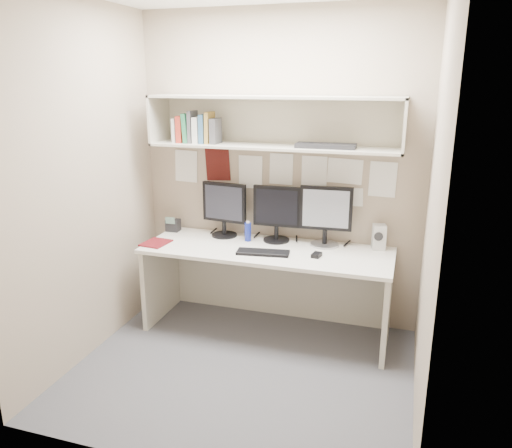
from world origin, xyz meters
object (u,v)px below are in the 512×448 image
(keyboard, at_px, (263,252))
(speaker, at_px, (379,237))
(monitor_left, at_px, (224,207))
(monitor_center, at_px, (277,211))
(desk_phone, at_px, (173,225))
(maroon_notebook, at_px, (156,243))
(desk, at_px, (267,290))
(monitor_right, at_px, (326,214))

(keyboard, relative_size, speaker, 2.02)
(monitor_left, height_order, monitor_center, same)
(monitor_left, xyz_separation_m, monitor_center, (0.47, -0.00, 0.00))
(keyboard, bearing_deg, desk_phone, 151.98)
(monitor_left, height_order, speaker, monitor_left)
(monitor_left, distance_m, monitor_center, 0.47)
(monitor_left, xyz_separation_m, maroon_notebook, (-0.47, -0.38, -0.25))
(monitor_left, relative_size, monitor_center, 1.00)
(desk, height_order, keyboard, keyboard)
(monitor_left, height_order, monitor_right, monitor_right)
(speaker, bearing_deg, monitor_center, 170.17)
(speaker, height_order, maroon_notebook, speaker)
(desk_phone, bearing_deg, speaker, -1.06)
(monitor_right, relative_size, maroon_notebook, 2.10)
(monitor_center, xyz_separation_m, keyboard, (-0.01, -0.35, -0.24))
(monitor_center, bearing_deg, monitor_left, 178.91)
(monitor_right, bearing_deg, desk_phone, 176.57)
(desk, bearing_deg, monitor_center, 84.54)
(desk, relative_size, speaker, 9.89)
(desk, xyz_separation_m, desk_phone, (-0.94, 0.21, 0.42))
(desk, bearing_deg, desk_phone, 167.28)
(monitor_right, distance_m, maroon_notebook, 1.42)
(desk, height_order, speaker, speaker)
(speaker, xyz_separation_m, desk_phone, (-1.80, -0.04, -0.05))
(monitor_left, distance_m, maroon_notebook, 0.65)
(maroon_notebook, bearing_deg, monitor_right, 21.79)
(monitor_center, height_order, speaker, monitor_center)
(speaker, bearing_deg, desk, -175.68)
(monitor_center, xyz_separation_m, maroon_notebook, (-0.93, -0.38, -0.25))
(desk_phone, bearing_deg, monitor_left, -1.47)
(monitor_left, relative_size, speaker, 2.31)
(monitor_left, height_order, desk_phone, monitor_left)
(desk, xyz_separation_m, maroon_notebook, (-0.91, -0.16, 0.37))
(desk, relative_size, desk_phone, 14.37)
(speaker, distance_m, maroon_notebook, 1.82)
(speaker, bearing_deg, keyboard, -167.72)
(desk, height_order, maroon_notebook, maroon_notebook)
(speaker, bearing_deg, maroon_notebook, -178.92)
(keyboard, xyz_separation_m, speaker, (0.85, 0.38, 0.09))
(monitor_center, xyz_separation_m, desk_phone, (-0.96, -0.01, -0.20))
(desk, distance_m, monitor_right, 0.79)
(monitor_left, bearing_deg, maroon_notebook, -133.74)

